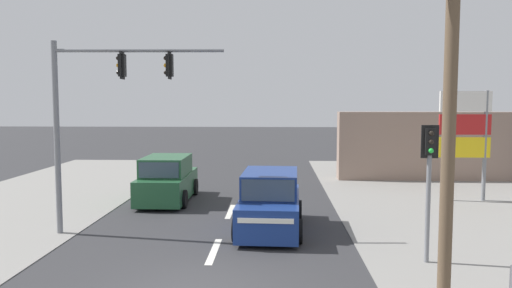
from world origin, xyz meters
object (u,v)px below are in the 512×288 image
utility_pole_foreground_right (444,55)px  suv_crossing_left (270,203)px  suv_oncoming_near (167,180)px  traffic_signal_mast (98,102)px  shopping_plaza_sign (465,130)px  pedestal_signal_right_kerb (429,170)px

utility_pole_foreground_right → suv_crossing_left: 8.12m
utility_pole_foreground_right → suv_oncoming_near: size_ratio=2.05×
traffic_signal_mast → shopping_plaza_sign: size_ratio=1.30×
traffic_signal_mast → shopping_plaza_sign: 14.53m
shopping_plaza_sign → suv_crossing_left: 9.68m
utility_pole_foreground_right → suv_oncoming_near: bearing=126.1°
utility_pole_foreground_right → pedestal_signal_right_kerb: utility_pole_foreground_right is taller
pedestal_signal_right_kerb → suv_oncoming_near: (-8.40, 7.63, -1.53)m
utility_pole_foreground_right → suv_oncoming_near: 13.74m
pedestal_signal_right_kerb → traffic_signal_mast: bearing=165.1°
suv_crossing_left → suv_oncoming_near: 6.23m
suv_oncoming_near → traffic_signal_mast: bearing=-100.8°
traffic_signal_mast → utility_pole_foreground_right: bearing=-32.0°
utility_pole_foreground_right → pedestal_signal_right_kerb: 4.01m
suv_crossing_left → suv_oncoming_near: same height
shopping_plaza_sign → suv_oncoming_near: bearing=-177.3°
utility_pole_foreground_right → shopping_plaza_sign: (4.61, 11.16, -2.05)m
pedestal_signal_right_kerb → shopping_plaza_sign: shopping_plaza_sign is taller
suv_crossing_left → suv_oncoming_near: size_ratio=1.01×
traffic_signal_mast → suv_oncoming_near: (0.98, 5.14, -3.26)m
traffic_signal_mast → shopping_plaza_sign: (13.30, 5.72, -1.16)m
traffic_signal_mast → pedestal_signal_right_kerb: size_ratio=1.69×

